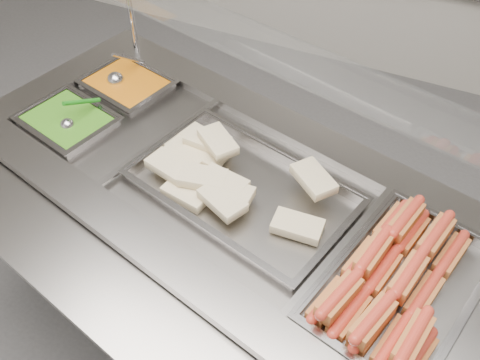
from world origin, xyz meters
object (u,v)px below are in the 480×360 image
at_px(pan_wraps, 242,192).
at_px(sneeze_guard, 274,52).
at_px(pan_hotdogs, 400,290).
at_px(serving_spoon, 70,121).
at_px(ladle, 117,79).
at_px(steam_counter, 230,259).

bearing_deg(pan_wraps, sneeze_guard, 90.84).
xyz_separation_m(pan_hotdogs, serving_spoon, (-1.14, 0.15, 0.05)).
height_order(pan_hotdogs, serving_spoon, serving_spoon).
bearing_deg(ladle, serving_spoon, -90.50).
distance_m(pan_wraps, ladle, 0.70).
height_order(pan_hotdogs, pan_wraps, same).
bearing_deg(steam_counter, ladle, 154.69).
xyz_separation_m(pan_wraps, ladle, (-0.64, 0.29, 0.03)).
relative_size(steam_counter, serving_spoon, 11.22).
bearing_deg(ladle, steam_counter, -25.31).
height_order(steam_counter, ladle, ladle).
xyz_separation_m(steam_counter, pan_hotdogs, (0.56, -0.14, 0.38)).
xyz_separation_m(steam_counter, pan_wraps, (0.05, -0.01, 0.39)).
bearing_deg(steam_counter, pan_wraps, -14.51).
xyz_separation_m(steam_counter, serving_spoon, (-0.58, 0.01, 0.42)).
distance_m(steam_counter, sneeze_guard, 0.78).
bearing_deg(ladle, pan_hotdogs, -20.20).
relative_size(ladle, serving_spoon, 1.03).
bearing_deg(serving_spoon, pan_wraps, -1.99).
relative_size(sneeze_guard, pan_wraps, 2.20).
bearing_deg(serving_spoon, steam_counter, -0.82).
relative_size(pan_wraps, ladle, 4.06).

